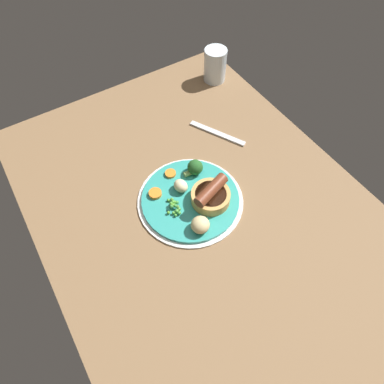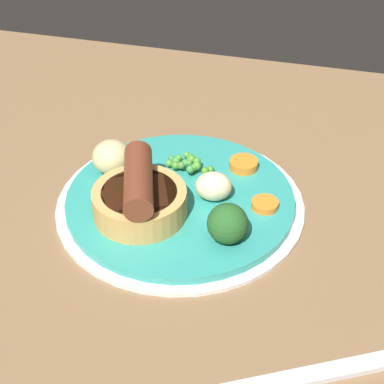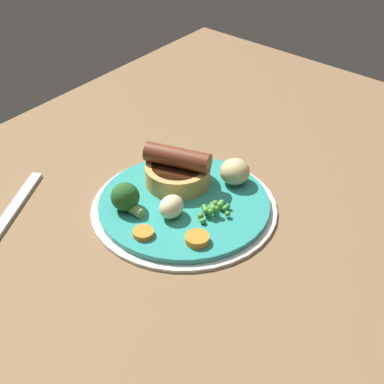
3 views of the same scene
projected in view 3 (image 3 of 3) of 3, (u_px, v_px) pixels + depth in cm
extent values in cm
cube|color=brown|center=(186.00, 205.00, 98.20)|extent=(110.00, 80.00, 3.00)
cylinder|color=silver|center=(184.00, 208.00, 94.59)|extent=(27.43, 27.43, 0.50)
cylinder|color=teal|center=(184.00, 206.00, 94.33)|extent=(25.23, 25.23, 1.40)
cylinder|color=tan|center=(178.00, 174.00, 97.10)|extent=(9.92, 9.92, 3.07)
cylinder|color=#33190C|center=(178.00, 166.00, 96.29)|extent=(7.94, 7.94, 0.30)
cylinder|color=brown|center=(177.00, 157.00, 95.32)|extent=(6.00, 10.47, 2.99)
sphere|color=#488C27|center=(200.00, 216.00, 90.14)|extent=(0.88, 0.88, 0.88)
sphere|color=#428C35|center=(211.00, 212.00, 90.15)|extent=(0.93, 0.93, 0.93)
sphere|color=#478828|center=(218.00, 204.00, 92.16)|extent=(0.82, 0.82, 0.82)
sphere|color=#468931|center=(216.00, 203.00, 92.28)|extent=(0.95, 0.95, 0.95)
sphere|color=#4B9A3E|center=(220.00, 204.00, 92.44)|extent=(0.86, 0.86, 0.86)
sphere|color=#489226|center=(214.00, 208.00, 90.40)|extent=(0.97, 0.97, 0.97)
sphere|color=#378C3E|center=(204.00, 207.00, 91.28)|extent=(0.96, 0.96, 0.96)
sphere|color=#3C903E|center=(216.00, 209.00, 90.43)|extent=(0.98, 0.98, 0.98)
sphere|color=#4D9734|center=(206.00, 211.00, 90.45)|extent=(1.00, 1.00, 1.00)
sphere|color=green|center=(220.00, 205.00, 91.95)|extent=(0.96, 0.96, 0.96)
sphere|color=#4D982B|center=(228.00, 214.00, 90.63)|extent=(0.79, 0.79, 0.79)
sphere|color=#3C8536|center=(211.00, 208.00, 90.92)|extent=(0.71, 0.71, 0.71)
sphere|color=#4E862E|center=(213.00, 208.00, 90.57)|extent=(0.81, 0.81, 0.81)
sphere|color=#4C9835|center=(225.00, 208.00, 91.55)|extent=(0.80, 0.80, 0.80)
sphere|color=#4C8238|center=(212.00, 205.00, 91.78)|extent=(0.88, 0.88, 0.88)
sphere|color=#418928|center=(205.00, 209.00, 90.87)|extent=(0.88, 0.88, 0.88)
sphere|color=#398C3C|center=(213.00, 206.00, 91.18)|extent=(0.88, 0.88, 0.88)
sphere|color=#408A32|center=(226.00, 207.00, 91.99)|extent=(0.77, 0.77, 0.77)
sphere|color=#428E33|center=(203.00, 221.00, 89.64)|extent=(0.86, 0.86, 0.86)
sphere|color=#235623|center=(125.00, 197.00, 91.49)|extent=(4.18, 4.18, 4.18)
cylinder|color=#7A9E56|center=(137.00, 211.00, 91.04)|extent=(1.59, 2.13, 1.46)
ellipsoid|color=beige|center=(171.00, 207.00, 90.39)|extent=(4.47, 3.86, 3.22)
ellipsoid|color=#CCB77F|center=(235.00, 172.00, 96.90)|extent=(5.28, 5.32, 3.90)
cylinder|color=orange|center=(197.00, 239.00, 86.41)|extent=(3.81, 3.81, 1.01)
cylinder|color=orange|center=(143.00, 233.00, 87.61)|extent=(4.13, 4.13, 0.77)
cube|color=silver|center=(14.00, 208.00, 94.54)|extent=(16.64, 9.86, 0.60)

